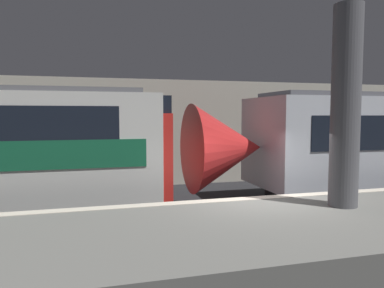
{
  "coord_description": "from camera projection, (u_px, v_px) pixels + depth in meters",
  "views": [
    {
      "loc": [
        -3.69,
        -7.62,
        2.88
      ],
      "look_at": [
        -1.26,
        1.1,
        2.17
      ],
      "focal_mm": 35.0,
      "sensor_mm": 36.0,
      "label": 1
    }
  ],
  "objects": [
    {
      "name": "ground_plane",
      "position": [
        258.0,
        241.0,
        8.53
      ],
      "size": [
        120.0,
        120.0,
        0.0
      ],
      "primitive_type": "plane",
      "color": "black"
    },
    {
      "name": "platform",
      "position": [
        303.0,
        246.0,
        6.74
      ],
      "size": [
        40.0,
        3.64,
        1.05
      ],
      "color": "slate",
      "rests_on": "ground"
    },
    {
      "name": "station_rear_barrier",
      "position": [
        181.0,
        133.0,
        15.38
      ],
      "size": [
        50.0,
        0.15,
        4.29
      ],
      "color": "#B2AD9E",
      "rests_on": "ground"
    },
    {
      "name": "support_pillar_near",
      "position": [
        346.0,
        107.0,
        7.41
      ],
      "size": [
        0.57,
        0.57,
        3.99
      ],
      "color": "#56565B",
      "rests_on": "platform"
    }
  ]
}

